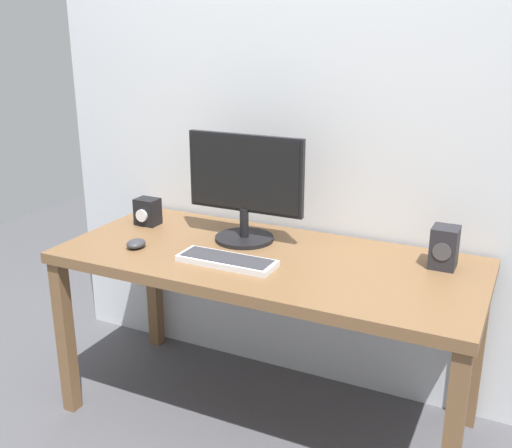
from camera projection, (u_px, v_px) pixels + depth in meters
name	position (u px, v px, depth m)	size (l,w,h in m)	color
ground_plane	(266.00, 415.00, 2.48)	(6.00, 6.00, 0.00)	#4C4C51
wall_back	(310.00, 33.00, 2.34)	(2.40, 0.04, 3.00)	silver
desk	(267.00, 274.00, 2.28)	(1.59, 0.70, 0.70)	brown
monitor	(245.00, 186.00, 2.36)	(0.49, 0.24, 0.43)	black
keyboard_primary	(227.00, 261.00, 2.18)	(0.37, 0.13, 0.03)	silver
mouse	(136.00, 244.00, 2.34)	(0.07, 0.09, 0.03)	#333338
speaker_right	(444.00, 247.00, 2.13)	(0.09, 0.10, 0.15)	#232328
audio_controller	(147.00, 212.00, 2.60)	(0.10, 0.09, 0.12)	black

